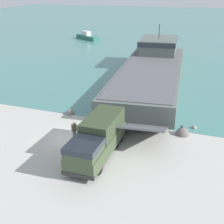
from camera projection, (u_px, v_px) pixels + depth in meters
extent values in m
plane|color=#B7B5AD|center=(73.00, 139.00, 29.06)|extent=(240.00, 240.00, 0.00)
cube|color=#477F7A|center=(195.00, 25.00, 111.53)|extent=(240.00, 180.00, 0.01)
cube|color=#56605B|center=(151.00, 75.00, 45.41)|extent=(12.38, 31.85, 2.28)
cube|color=#56565B|center=(151.00, 67.00, 44.96)|extent=(11.55, 30.53, 0.08)
cube|color=#56605B|center=(158.00, 46.00, 54.10)|extent=(7.03, 9.37, 2.51)
cube|color=#28333D|center=(159.00, 41.00, 53.82)|extent=(7.21, 9.48, 0.75)
cylinder|color=#3F3F42|center=(159.00, 31.00, 53.17)|extent=(0.16, 0.16, 2.40)
cube|color=#56565B|center=(127.00, 126.00, 28.95)|extent=(7.91, 6.43, 2.27)
cube|color=#3D4C33|center=(97.00, 145.00, 25.93)|extent=(2.82, 8.16, 1.21)
cube|color=#3D4C33|center=(84.00, 149.00, 23.19)|extent=(2.47, 2.83, 0.95)
cube|color=#28333D|center=(84.00, 146.00, 23.10)|extent=(2.55, 2.86, 0.47)
cube|color=#344129|center=(103.00, 124.00, 26.62)|extent=(2.61, 5.22, 1.51)
cube|color=#2D2D2D|center=(78.00, 175.00, 22.63)|extent=(2.58, 0.34, 0.32)
cylinder|color=black|center=(98.00, 167.00, 23.59)|extent=(0.45, 1.21, 1.20)
cylinder|color=black|center=(73.00, 162.00, 24.19)|extent=(0.45, 1.21, 1.20)
cylinder|color=black|center=(116.00, 141.00, 27.50)|extent=(0.45, 1.21, 1.20)
cylinder|color=black|center=(94.00, 137.00, 28.10)|extent=(0.45, 1.21, 1.20)
cylinder|color=black|center=(120.00, 135.00, 28.46)|extent=(0.45, 1.21, 1.20)
cylinder|color=black|center=(99.00, 132.00, 29.07)|extent=(0.45, 1.21, 1.20)
cylinder|color=#4C4738|center=(74.00, 136.00, 28.81)|extent=(0.14, 0.14, 0.88)
cylinder|color=#4C4738|center=(75.00, 135.00, 28.90)|extent=(0.14, 0.14, 0.88)
cube|color=#4C4738|center=(74.00, 128.00, 28.56)|extent=(0.44, 0.50, 0.70)
sphere|color=tan|center=(74.00, 123.00, 28.38)|extent=(0.24, 0.24, 0.24)
cube|color=#2D7060|center=(88.00, 37.00, 81.54)|extent=(7.80, 5.67, 0.97)
cube|color=silver|center=(86.00, 33.00, 81.58)|extent=(2.73, 2.37, 1.07)
cylinder|color=#333338|center=(182.00, 130.00, 30.16)|extent=(0.26, 0.26, 0.58)
sphere|color=#333338|center=(182.00, 127.00, 30.02)|extent=(0.30, 0.30, 0.30)
sphere|color=#66605B|center=(182.00, 135.00, 29.98)|extent=(1.35, 1.35, 1.35)
sphere|color=gray|center=(194.00, 128.00, 31.29)|extent=(0.55, 0.55, 0.55)
sphere|color=gray|center=(70.00, 114.00, 34.75)|extent=(1.02, 1.02, 1.02)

